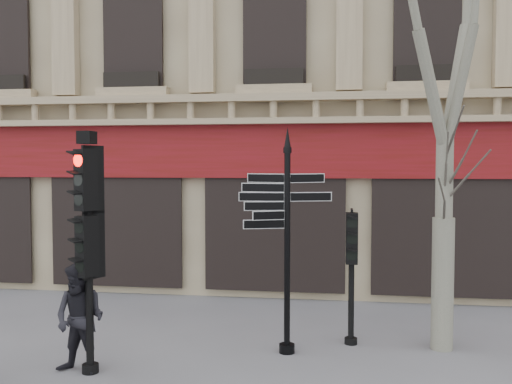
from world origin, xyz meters
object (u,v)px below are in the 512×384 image
at_px(traffic_signal_main, 88,221).
at_px(pedestrian_b, 80,319).
at_px(traffic_signal_secondary, 352,253).
at_px(fingerpost, 287,202).

bearing_deg(traffic_signal_main, pedestrian_b, -141.20).
bearing_deg(traffic_signal_secondary, fingerpost, -150.41).
relative_size(traffic_signal_main, pedestrian_b, 2.20).
xyz_separation_m(fingerpost, traffic_signal_secondary, (1.11, 0.65, -0.95)).
relative_size(fingerpost, pedestrian_b, 2.27).
bearing_deg(traffic_signal_main, fingerpost, 49.09).
bearing_deg(pedestrian_b, traffic_signal_secondary, 34.04).
distance_m(traffic_signal_main, traffic_signal_secondary, 4.64).
distance_m(traffic_signal_secondary, pedestrian_b, 4.80).
xyz_separation_m(traffic_signal_secondary, pedestrian_b, (-4.25, -2.08, -0.82)).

